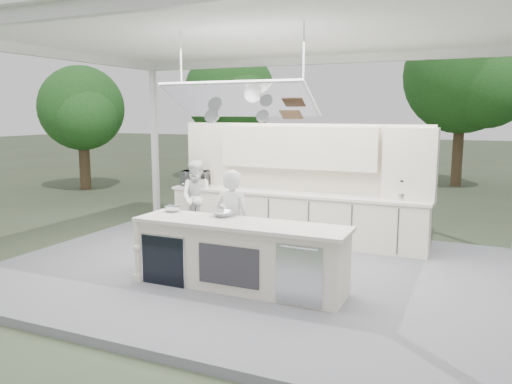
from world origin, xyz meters
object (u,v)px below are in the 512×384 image
at_px(back_counter, 294,216).
at_px(sous_chef, 198,198).
at_px(demo_island, 238,255).
at_px(head_chef, 233,222).

distance_m(back_counter, sous_chef, 1.98).
relative_size(demo_island, back_counter, 0.61).
distance_m(demo_island, back_counter, 2.82).
distance_m(back_counter, head_chef, 2.32).
relative_size(demo_island, sous_chef, 2.05).
height_order(demo_island, head_chef, head_chef).
xyz_separation_m(demo_island, back_counter, (-0.18, 2.81, 0.00)).
bearing_deg(demo_island, sous_chef, 130.55).
xyz_separation_m(demo_island, head_chef, (-0.35, 0.52, 0.33)).
xyz_separation_m(head_chef, sous_chef, (-1.76, 1.94, -0.05)).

